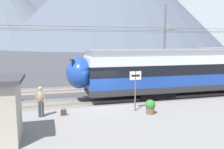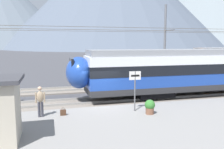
% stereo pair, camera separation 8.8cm
% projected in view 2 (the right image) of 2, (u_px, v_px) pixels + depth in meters
% --- Properties ---
extents(ground_plane, '(400.00, 400.00, 0.00)m').
position_uv_depth(ground_plane, '(101.00, 108.00, 16.02)').
color(ground_plane, '#424247').
extents(platform_slab, '(120.00, 8.87, 0.34)m').
position_uv_depth(platform_slab, '(126.00, 134.00, 11.06)').
color(platform_slab, gray).
rests_on(platform_slab, ground).
extents(track_near, '(120.00, 3.00, 0.28)m').
position_uv_depth(track_near, '(97.00, 102.00, 17.47)').
color(track_near, slate).
rests_on(track_near, ground).
extents(track_far, '(120.00, 3.00, 0.28)m').
position_uv_depth(track_far, '(86.00, 89.00, 22.23)').
color(track_far, slate).
rests_on(track_far, ground).
extents(catenary_mast_far_side, '(39.84, 2.16, 8.40)m').
position_uv_depth(catenary_mast_far_side, '(165.00, 43.00, 25.63)').
color(catenary_mast_far_side, slate).
rests_on(catenary_mast_far_side, ground).
extents(platform_sign, '(0.70, 0.08, 2.37)m').
position_uv_depth(platform_sign, '(135.00, 82.00, 13.97)').
color(platform_sign, '#59595B').
rests_on(platform_sign, platform_slab).
extents(passenger_walking, '(0.53, 0.22, 1.69)m').
position_uv_depth(passenger_walking, '(40.00, 100.00, 12.94)').
color(passenger_walking, '#383842').
rests_on(passenger_walking, platform_slab).
extents(handbag_beside_passenger, '(0.32, 0.18, 0.44)m').
position_uv_depth(handbag_beside_passenger, '(63.00, 112.00, 13.32)').
color(handbag_beside_passenger, '#472D1E').
rests_on(handbag_beside_passenger, platform_slab).
extents(potted_plant_platform_edge, '(0.58, 0.58, 0.83)m').
position_uv_depth(potted_plant_platform_edge, '(150.00, 106.00, 13.53)').
color(potted_plant_platform_edge, brown).
rests_on(potted_plant_platform_edge, platform_slab).
extents(mountain_right_ridge, '(215.30, 215.30, 85.48)m').
position_uv_depth(mountain_right_ridge, '(210.00, 5.00, 245.43)').
color(mountain_right_ridge, slate).
rests_on(mountain_right_ridge, ground).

